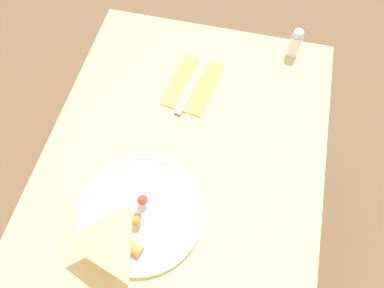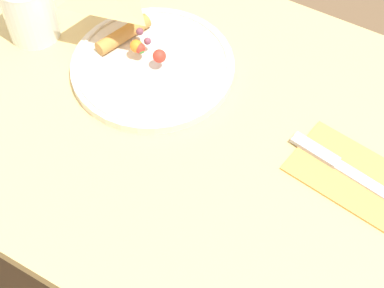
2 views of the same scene
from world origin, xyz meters
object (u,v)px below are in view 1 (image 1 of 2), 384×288
at_px(dining_table, 168,235).
at_px(salt_shaker, 296,42).
at_px(napkin_folded, 193,84).
at_px(butter_knife, 191,86).
at_px(plate_pizza, 140,213).

height_order(dining_table, salt_shaker, salt_shaker).
relative_size(napkin_folded, butter_knife, 0.91).
distance_m(plate_pizza, napkin_folded, 0.36).
relative_size(dining_table, napkin_folded, 6.20).
bearing_deg(salt_shaker, butter_knife, 125.70).
height_order(plate_pizza, salt_shaker, salt_shaker).
xyz_separation_m(plate_pizza, napkin_folded, (0.36, -0.03, -0.01)).
bearing_deg(butter_knife, napkin_folded, -0.00).
distance_m(dining_table, salt_shaker, 0.59).
relative_size(napkin_folded, salt_shaker, 2.09).
bearing_deg(plate_pizza, salt_shaker, -27.20).
height_order(butter_knife, salt_shaker, salt_shaker).
distance_m(dining_table, butter_knife, 0.38).
bearing_deg(plate_pizza, butter_knife, -4.78).
xyz_separation_m(butter_knife, salt_shaker, (0.17, -0.24, 0.04)).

